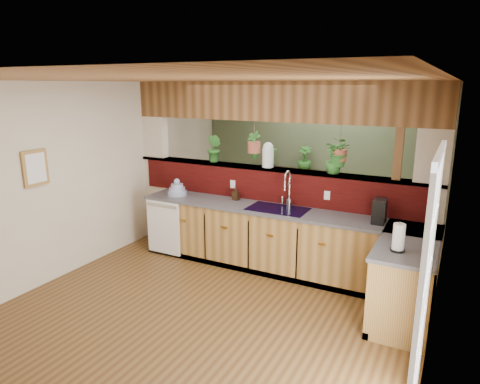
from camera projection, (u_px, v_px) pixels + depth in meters
The scene contains 28 objects.
ground at pixel (228, 295), 5.34m from camera, with size 4.60×7.00×0.01m, color brown.
ceiling at pixel (226, 80), 4.71m from camera, with size 4.60×7.00×0.01m, color brown.
wall_back at pixel (318, 153), 8.04m from camera, with size 4.60×0.02×2.60m, color beige.
wall_left at pixel (85, 176), 6.06m from camera, with size 0.02×7.00×2.60m, color beige.
wall_right at pixel (441, 223), 4.00m from camera, with size 0.02×7.00×2.60m, color beige.
pass_through_partition at pixel (274, 181), 6.20m from camera, with size 4.60×0.21×2.60m.
pass_through_ledge at pixel (272, 169), 6.17m from camera, with size 4.60×0.21×0.04m, color brown.
header_beam at pixel (274, 102), 5.94m from camera, with size 4.60×0.15×0.55m, color brown.
sage_backwall at pixel (317, 153), 8.02m from camera, with size 4.55×0.02×2.55m, color #4D5E40.
countertop at pixel (315, 250), 5.61m from camera, with size 4.14×1.52×0.90m.
dishwasher at pixel (163, 227), 6.47m from camera, with size 0.58×0.03×0.82m.
navy_sink at pixel (278, 214), 5.87m from camera, with size 0.82×0.50×0.18m.
french_door at pixel (422, 309), 2.95m from camera, with size 0.06×1.02×2.16m, color white.
framed_print at pixel (35, 168), 5.29m from camera, with size 0.04×0.35×0.45m.
faucet at pixel (288, 187), 5.88m from camera, with size 0.23×0.23×0.52m.
dish_stack at pixel (177, 190), 6.56m from camera, with size 0.30×0.30×0.26m.
soap_dispenser at pixel (236, 193), 6.29m from camera, with size 0.09×0.09×0.20m, color #382314.
coffee_maker at pixel (379, 212), 5.24m from camera, with size 0.16×0.26×0.29m.
paper_towel at pixel (399, 238), 4.34m from camera, with size 0.15×0.15×0.31m.
glass_jar at pixel (268, 155), 6.15m from camera, with size 0.16×0.16×0.36m.
ledge_plant_left at pixel (214, 148), 6.55m from camera, with size 0.24×0.19×0.43m, color #276222.
ledge_plant_right at pixel (334, 159), 5.72m from camera, with size 0.22×0.22×0.39m, color #276222.
hanging_plant_a at pixel (254, 136), 6.19m from camera, with size 0.23×0.19×0.52m.
hanging_plant_b at pixel (341, 139), 5.62m from camera, with size 0.44×0.42×0.51m.
shelving_console at pixel (290, 195), 8.21m from camera, with size 1.48×0.39×0.99m, color black.
shelf_plant_a at pixel (271, 156), 8.22m from camera, with size 0.23×0.16×0.44m, color #276222.
shelf_plant_b at pixel (304, 158), 7.92m from camera, with size 0.26×0.26×0.46m, color #276222.
floor_plant at pixel (332, 215), 7.33m from camera, with size 0.69×0.60×0.77m, color #276222.
Camera 1 is at (2.38, -4.25, 2.56)m, focal length 32.00 mm.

